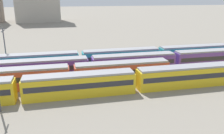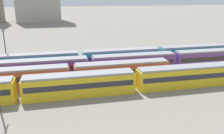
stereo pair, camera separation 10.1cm
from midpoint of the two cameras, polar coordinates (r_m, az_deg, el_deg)
name	(u,v)px [view 1 (the left image)]	position (r m, az deg, el deg)	size (l,w,h in m)	color
train_track_0	(80,84)	(38.91, -7.77, -4.15)	(93.60, 3.06, 3.75)	yellow
train_track_1	(17,79)	(44.35, -21.96, -2.60)	(55.80, 3.06, 3.75)	#BC4C38
train_track_2	(90,65)	(49.01, -5.38, 0.41)	(74.70, 3.06, 3.75)	#6B429E
train_track_3	(121,57)	(55.43, 2.14, 2.43)	(93.60, 3.06, 3.75)	teal
catenary_pole_1	(5,46)	(56.96, -24.38, 4.55)	(0.24, 3.20, 9.00)	#4C4C51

